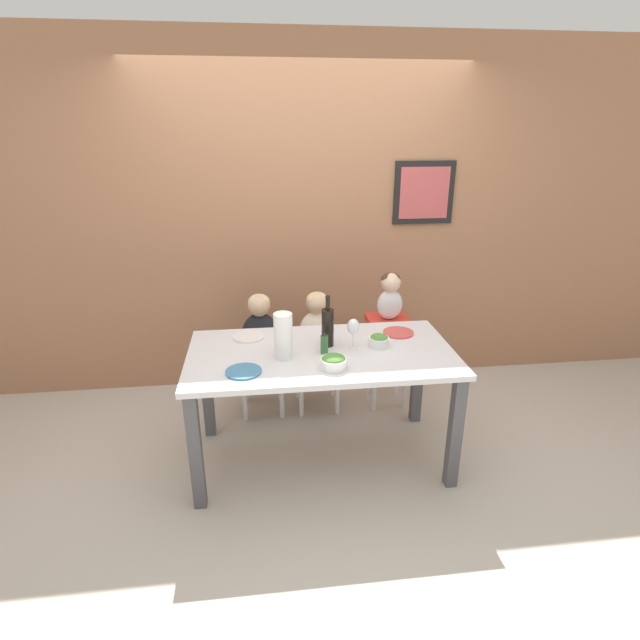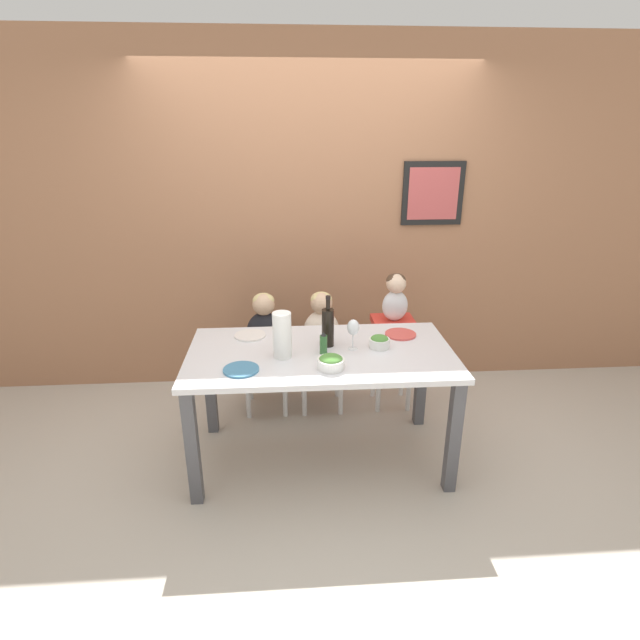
{
  "view_description": "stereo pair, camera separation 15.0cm",
  "coord_description": "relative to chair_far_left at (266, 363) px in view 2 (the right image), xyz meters",
  "views": [
    {
      "loc": [
        -0.34,
        -2.74,
        2.05
      ],
      "look_at": [
        0.0,
        0.06,
        0.95
      ],
      "focal_mm": 28.0,
      "sensor_mm": 36.0,
      "label": 1
    },
    {
      "loc": [
        -0.2,
        -2.76,
        2.05
      ],
      "look_at": [
        0.0,
        0.06,
        0.95
      ],
      "focal_mm": 28.0,
      "sensor_mm": 36.0,
      "label": 2
    }
  ],
  "objects": [
    {
      "name": "person_child_left",
      "position": [
        0.0,
        0.0,
        0.32
      ],
      "size": [
        0.27,
        0.17,
        0.47
      ],
      "color": "black",
      "rests_on": "chair_far_left"
    },
    {
      "name": "dinner_plate_back_left",
      "position": [
        -0.08,
        -0.39,
        0.4
      ],
      "size": [
        0.2,
        0.2,
        0.01
      ],
      "color": "silver",
      "rests_on": "dining_table"
    },
    {
      "name": "chair_far_left",
      "position": [
        0.0,
        0.0,
        0.0
      ],
      "size": [
        0.37,
        0.38,
        0.46
      ],
      "color": "silver",
      "rests_on": "ground_plane"
    },
    {
      "name": "wine_bottle",
      "position": [
        0.42,
        -0.57,
        0.52
      ],
      "size": [
        0.08,
        0.08,
        0.33
      ],
      "color": "black",
      "rests_on": "dining_table"
    },
    {
      "name": "dinner_plate_front_left",
      "position": [
        -0.1,
        -0.88,
        0.4
      ],
      "size": [
        0.2,
        0.2,
        0.01
      ],
      "color": "teal",
      "rests_on": "dining_table"
    },
    {
      "name": "paper_towel_roll",
      "position": [
        0.14,
        -0.72,
        0.53
      ],
      "size": [
        0.11,
        0.11,
        0.28
      ],
      "color": "white",
      "rests_on": "dining_table"
    },
    {
      "name": "dining_table",
      "position": [
        0.37,
        -0.66,
        0.28
      ],
      "size": [
        1.62,
        0.85,
        0.77
      ],
      "color": "silver",
      "rests_on": "ground_plane"
    },
    {
      "name": "salad_bowl_large",
      "position": [
        0.41,
        -0.89,
        0.43
      ],
      "size": [
        0.16,
        0.16,
        0.08
      ],
      "color": "white",
      "rests_on": "dining_table"
    },
    {
      "name": "ground_plane",
      "position": [
        0.37,
        -0.66,
        -0.38
      ],
      "size": [
        14.0,
        14.0,
        0.0
      ],
      "primitive_type": "plane",
      "color": "#BCB2A3"
    },
    {
      "name": "person_child_center",
      "position": [
        0.42,
        0.0,
        0.32
      ],
      "size": [
        0.27,
        0.17,
        0.47
      ],
      "color": "beige",
      "rests_on": "chair_far_center"
    },
    {
      "name": "person_baby_right",
      "position": [
        0.96,
        0.0,
        0.52
      ],
      "size": [
        0.19,
        0.15,
        0.36
      ],
      "color": "silver",
      "rests_on": "chair_right_highchair"
    },
    {
      "name": "wine_glass_near",
      "position": [
        0.57,
        -0.63,
        0.53
      ],
      "size": [
        0.08,
        0.08,
        0.19
      ],
      "color": "white",
      "rests_on": "dining_table"
    },
    {
      "name": "wall_back",
      "position": [
        0.37,
        0.51,
        0.97
      ],
      "size": [
        10.0,
        0.09,
        2.7
      ],
      "color": "#9E6B4C",
      "rests_on": "ground_plane"
    },
    {
      "name": "condiment_bottle_hot_sauce",
      "position": [
        0.38,
        -0.69,
        0.46
      ],
      "size": [
        0.05,
        0.05,
        0.14
      ],
      "color": "#336633",
      "rests_on": "dining_table"
    },
    {
      "name": "dinner_plate_back_right",
      "position": [
        0.91,
        -0.44,
        0.4
      ],
      "size": [
        0.2,
        0.2,
        0.01
      ],
      "color": "#D14C47",
      "rests_on": "dining_table"
    },
    {
      "name": "chair_right_highchair",
      "position": [
        0.96,
        0.0,
        0.16
      ],
      "size": [
        0.31,
        0.32,
        0.7
      ],
      "color": "silver",
      "rests_on": "ground_plane"
    },
    {
      "name": "chair_far_center",
      "position": [
        0.42,
        0.0,
        0.0
      ],
      "size": [
        0.37,
        0.38,
        0.46
      ],
      "color": "silver",
      "rests_on": "ground_plane"
    },
    {
      "name": "salad_bowl_small",
      "position": [
        0.73,
        -0.63,
        0.43
      ],
      "size": [
        0.13,
        0.13,
        0.08
      ],
      "color": "white",
      "rests_on": "dining_table"
    }
  ]
}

